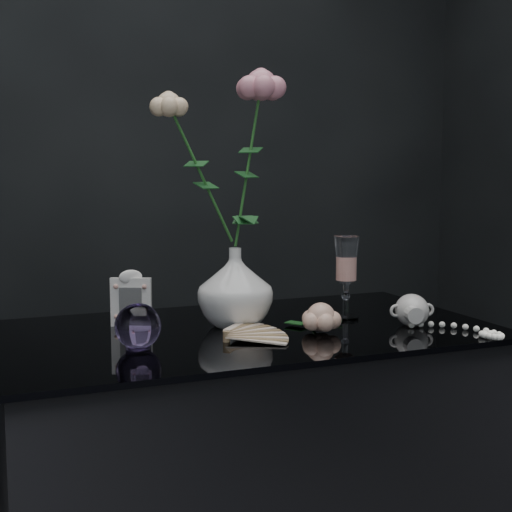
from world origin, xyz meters
name	(u,v)px	position (x,y,z in m)	size (l,w,h in m)	color
table	(246,498)	(0.00, 0.05, 0.38)	(1.05, 0.58, 0.76)	black
vase	(235,287)	(-0.01, 0.08, 0.85)	(0.16, 0.16, 0.17)	white
wine_glass	(346,278)	(0.25, 0.06, 0.86)	(0.06, 0.06, 0.19)	white
picture_frame	(131,298)	(-0.22, 0.16, 0.82)	(0.09, 0.07, 0.12)	white
paperweight	(138,326)	(-0.25, -0.04, 0.81)	(0.09, 0.09, 0.09)	#9375BF
paper_fan	(227,335)	(-0.08, -0.05, 0.77)	(0.24, 0.19, 0.03)	#F2EBC1
loose_rose	(321,318)	(0.13, -0.04, 0.79)	(0.14, 0.18, 0.06)	#EAB297
pearl_jar	(412,309)	(0.35, -0.06, 0.80)	(0.25, 0.26, 0.07)	silver
roses	(228,153)	(-0.03, 0.09, 1.13)	(0.29, 0.12, 0.44)	beige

